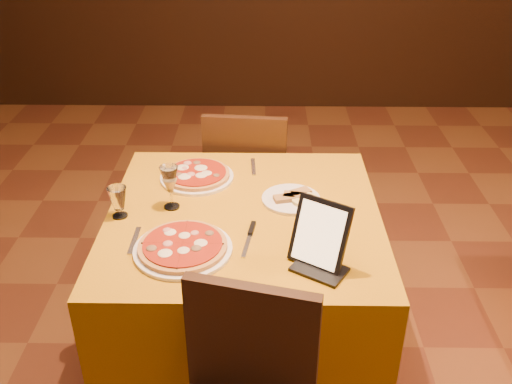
{
  "coord_description": "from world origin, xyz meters",
  "views": [
    {
      "loc": [
        -0.38,
        -1.53,
        1.97
      ],
      "look_at": [
        -0.41,
        0.4,
        0.86
      ],
      "focal_mm": 40.0,
      "sensor_mm": 36.0,
      "label": 1
    }
  ],
  "objects_px": {
    "wine_glass": "(170,187)",
    "main_table": "(245,286)",
    "pizza_near": "(183,248)",
    "water_glass": "(118,202)",
    "pizza_far": "(197,176)",
    "chair_main_far": "(249,180)",
    "tablet": "(320,234)"
  },
  "relations": [
    {
      "from": "main_table",
      "to": "tablet",
      "type": "xyz_separation_m",
      "value": [
        0.27,
        -0.32,
        0.49
      ]
    },
    {
      "from": "chair_main_far",
      "to": "pizza_near",
      "type": "height_order",
      "value": "chair_main_far"
    },
    {
      "from": "wine_glass",
      "to": "main_table",
      "type": "bearing_deg",
      "value": -7.79
    },
    {
      "from": "chair_main_far",
      "to": "wine_glass",
      "type": "relative_size",
      "value": 4.79
    },
    {
      "from": "wine_glass",
      "to": "pizza_far",
      "type": "bearing_deg",
      "value": 72.52
    },
    {
      "from": "pizza_far",
      "to": "water_glass",
      "type": "height_order",
      "value": "water_glass"
    },
    {
      "from": "main_table",
      "to": "pizza_far",
      "type": "height_order",
      "value": "pizza_far"
    },
    {
      "from": "chair_main_far",
      "to": "pizza_far",
      "type": "distance_m",
      "value": 0.65
    },
    {
      "from": "pizza_far",
      "to": "water_glass",
      "type": "xyz_separation_m",
      "value": [
        -0.27,
        -0.32,
        0.05
      ]
    },
    {
      "from": "main_table",
      "to": "pizza_near",
      "type": "relative_size",
      "value": 3.05
    },
    {
      "from": "water_glass",
      "to": "tablet",
      "type": "bearing_deg",
      "value": -20.7
    },
    {
      "from": "chair_main_far",
      "to": "pizza_far",
      "type": "height_order",
      "value": "chair_main_far"
    },
    {
      "from": "pizza_far",
      "to": "tablet",
      "type": "distance_m",
      "value": 0.79
    },
    {
      "from": "chair_main_far",
      "to": "pizza_near",
      "type": "distance_m",
      "value": 1.13
    },
    {
      "from": "water_glass",
      "to": "pizza_near",
      "type": "bearing_deg",
      "value": -39.45
    },
    {
      "from": "water_glass",
      "to": "main_table",
      "type": "bearing_deg",
      "value": 3.7
    },
    {
      "from": "main_table",
      "to": "pizza_far",
      "type": "bearing_deg",
      "value": 127.4
    },
    {
      "from": "tablet",
      "to": "water_glass",
      "type": "bearing_deg",
      "value": -168.46
    },
    {
      "from": "chair_main_far",
      "to": "tablet",
      "type": "xyz_separation_m",
      "value": [
        0.27,
        -1.13,
        0.41
      ]
    },
    {
      "from": "pizza_near",
      "to": "pizza_far",
      "type": "xyz_separation_m",
      "value": [
        -0.01,
        0.55,
        0.0
      ]
    },
    {
      "from": "pizza_near",
      "to": "wine_glass",
      "type": "height_order",
      "value": "wine_glass"
    },
    {
      "from": "main_table",
      "to": "chair_main_far",
      "type": "distance_m",
      "value": 0.81
    },
    {
      "from": "main_table",
      "to": "wine_glass",
      "type": "bearing_deg",
      "value": 172.21
    },
    {
      "from": "main_table",
      "to": "chair_main_far",
      "type": "height_order",
      "value": "chair_main_far"
    },
    {
      "from": "main_table",
      "to": "water_glass",
      "type": "bearing_deg",
      "value": -176.3
    },
    {
      "from": "pizza_far",
      "to": "pizza_near",
      "type": "bearing_deg",
      "value": -89.28
    },
    {
      "from": "main_table",
      "to": "tablet",
      "type": "relative_size",
      "value": 4.51
    },
    {
      "from": "pizza_near",
      "to": "pizza_far",
      "type": "distance_m",
      "value": 0.55
    },
    {
      "from": "chair_main_far",
      "to": "water_glass",
      "type": "height_order",
      "value": "chair_main_far"
    },
    {
      "from": "pizza_near",
      "to": "water_glass",
      "type": "bearing_deg",
      "value": 140.55
    },
    {
      "from": "main_table",
      "to": "wine_glass",
      "type": "relative_size",
      "value": 5.79
    },
    {
      "from": "main_table",
      "to": "water_glass",
      "type": "xyz_separation_m",
      "value": [
        -0.49,
        -0.03,
        0.44
      ]
    }
  ]
}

